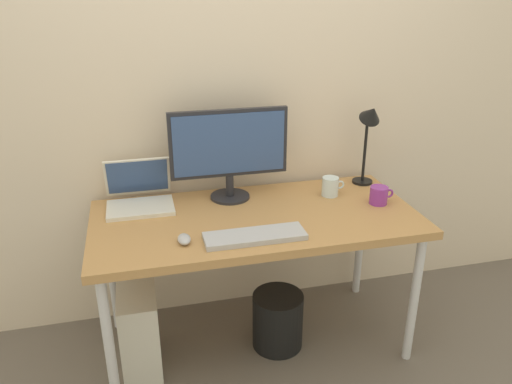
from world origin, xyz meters
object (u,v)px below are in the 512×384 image
Objects in this scene: coffee_mug at (379,195)px; laptop at (139,194)px; glass_cup at (330,186)px; keyboard at (255,236)px; desk at (256,226)px; desk_lamp at (370,126)px; computer_tower at (139,327)px; mouse at (184,239)px; monitor at (229,149)px; wastebasket at (278,320)px.

laptop is at bearing 166.94° from coffee_mug.
keyboard is at bearing -143.25° from glass_cup.
glass_cup is at bearing 141.63° from coffee_mug.
desk is 0.64m from coffee_mug.
desk_lamp is (0.67, 0.23, 0.39)m from desk.
keyboard is 1.05× the size of computer_tower.
computer_tower is at bearing 143.16° from mouse.
glass_cup is at bearing 22.71° from mouse.
desk_lamp reaches higher than coffee_mug.
mouse is at bearing -169.88° from coffee_mug.
coffee_mug is (0.99, 0.18, 0.03)m from mouse.
desk_lamp is 1.05× the size of keyboard.
coffee_mug is at bearing 0.23° from computer_tower.
keyboard is at bearing -21.44° from computer_tower.
monitor is (-0.08, 0.23, 0.32)m from desk.
wastebasket is (0.10, -0.05, -0.53)m from desk.
wastebasket is at bearing -175.87° from coffee_mug.
monitor reaches higher than desk.
glass_cup reaches higher than coffee_mug.
laptop is at bearing 173.28° from glass_cup.
coffee_mug is at bearing -1.24° from desk.
glass_cup is (0.43, 0.14, 0.11)m from desk.
coffee_mug is 1.04× the size of glass_cup.
glass_cup is 0.29× the size of computer_tower.
coffee_mug reaches higher than mouse.
coffee_mug is (-0.04, -0.25, -0.28)m from desk_lamp.
monitor is 1.34× the size of keyboard.
laptop is 3.56× the size of mouse.
glass_cup reaches higher than keyboard.
coffee_mug is at bearing -13.06° from laptop.
wastebasket is at bearing -149.57° from glass_cup.
computer_tower is at bearing -178.21° from desk.
laptop reaches higher than computer_tower.
keyboard is (0.47, -0.48, -0.04)m from laptop.
desk_lamp reaches higher than glass_cup.
keyboard is 0.62m from glass_cup.
coffee_mug is at bearing -19.31° from monitor.
wastebasket is (0.16, 0.17, -0.60)m from keyboard.
monitor is at bearing 56.34° from mouse.
monitor is 6.54× the size of mouse.
coffee_mug reaches higher than wastebasket.
desk_lamp is at bearing 0.06° from monitor.
computer_tower is (-1.22, -0.00, -0.57)m from coffee_mug.
mouse is 0.21× the size of computer_tower.
mouse is at bearing -157.62° from desk_lamp.
desk_lamp is at bearing -0.96° from laptop.
mouse is at bearing -157.29° from glass_cup.
mouse reaches higher than keyboard.
computer_tower is 1.40× the size of wastebasket.
computer_tower is at bearing 177.28° from wastebasket.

